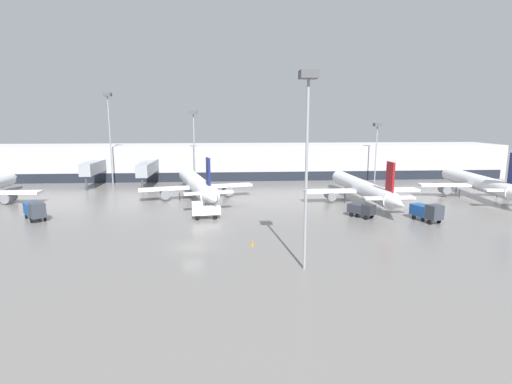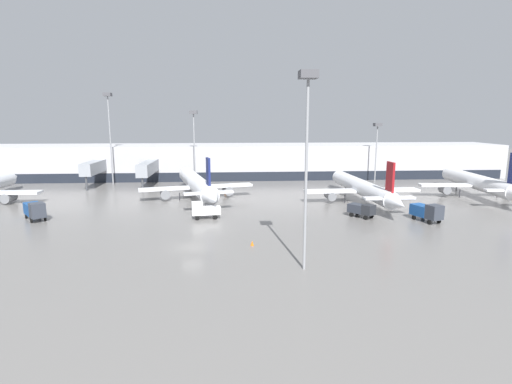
% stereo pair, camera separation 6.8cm
% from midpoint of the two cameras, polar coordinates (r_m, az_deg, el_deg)
% --- Properties ---
extents(ground_plane, '(320.00, 320.00, 0.00)m').
position_cam_midpoint_polar(ground_plane, '(51.31, -9.07, -7.81)').
color(ground_plane, slate).
extents(terminal_building, '(160.00, 30.75, 9.00)m').
position_cam_midpoint_polar(terminal_building, '(111.12, -6.47, 4.40)').
color(terminal_building, '#B2B2B7').
rests_on(terminal_building, ground_plane).
extents(parked_jet_1, '(22.64, 35.40, 9.07)m').
position_cam_midpoint_polar(parked_jet_1, '(80.11, 14.93, 0.58)').
color(parked_jet_1, silver).
rests_on(parked_jet_1, ground_plane).
extents(parked_jet_2, '(23.96, 33.80, 10.03)m').
position_cam_midpoint_polar(parked_jet_2, '(94.22, 29.17, 1.19)').
color(parked_jet_2, white).
rests_on(parked_jet_2, ground_plane).
extents(parked_jet_3, '(22.74, 36.98, 9.44)m').
position_cam_midpoint_polar(parked_jet_3, '(81.38, -8.42, 1.12)').
color(parked_jet_3, silver).
rests_on(parked_jet_3, ground_plane).
extents(service_truck_0, '(5.14, 5.84, 2.98)m').
position_cam_midpoint_polar(service_truck_0, '(72.92, -29.02, -2.20)').
color(service_truck_0, '#19478C').
rests_on(service_truck_0, ground_plane).
extents(service_truck_1, '(4.77, 2.22, 2.84)m').
position_cam_midpoint_polar(service_truck_1, '(64.96, -7.32, -2.52)').
color(service_truck_1, silver).
rests_on(service_truck_1, ground_plane).
extents(service_truck_2, '(3.55, 5.57, 2.95)m').
position_cam_midpoint_polar(service_truck_2, '(68.20, 23.27, -2.55)').
color(service_truck_2, '#19478C').
rests_on(service_truck_2, ground_plane).
extents(service_truck_3, '(4.10, 4.59, 2.32)m').
position_cam_midpoint_polar(service_truck_3, '(67.54, 14.89, -2.38)').
color(service_truck_3, '#2D333D').
rests_on(service_truck_3, ground_plane).
extents(traffic_cone_0, '(0.45, 0.45, 0.76)m').
position_cam_midpoint_polar(traffic_cone_0, '(86.77, -4.40, 0.03)').
color(traffic_cone_0, orange).
rests_on(traffic_cone_0, ground_plane).
extents(traffic_cone_2, '(0.43, 0.43, 0.63)m').
position_cam_midpoint_polar(traffic_cone_2, '(51.26, -0.51, -7.32)').
color(traffic_cone_2, orange).
rests_on(traffic_cone_2, ground_plane).
extents(apron_light_mast_0, '(1.80, 1.80, 14.95)m').
position_cam_midpoint_polar(apron_light_mast_0, '(105.51, 16.94, 7.85)').
color(apron_light_mast_0, gray).
rests_on(apron_light_mast_0, ground_plane).
extents(apron_light_mast_2, '(1.80, 1.80, 22.11)m').
position_cam_midpoint_polar(apron_light_mast_2, '(103.81, -20.28, 10.35)').
color(apron_light_mast_2, gray).
rests_on(apron_light_mast_2, ground_plane).
extents(apron_light_mast_3, '(1.80, 1.80, 20.62)m').
position_cam_midpoint_polar(apron_light_mast_3, '(41.06, 7.40, 10.47)').
color(apron_light_mast_3, gray).
rests_on(apron_light_mast_3, ground_plane).
extents(apron_light_mast_4, '(1.80, 1.80, 17.94)m').
position_cam_midpoint_polar(apron_light_mast_4, '(98.15, -8.87, 9.24)').
color(apron_light_mast_4, gray).
rests_on(apron_light_mast_4, ground_plane).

